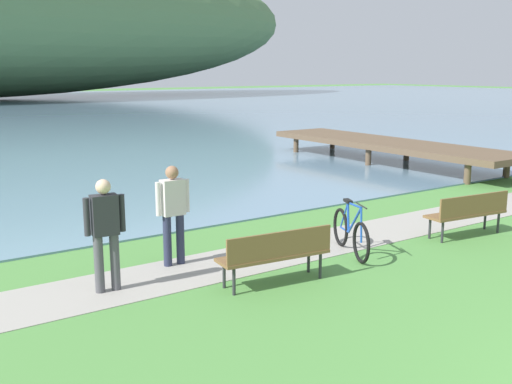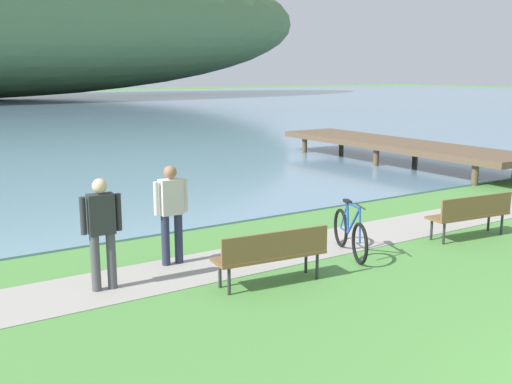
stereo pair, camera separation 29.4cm
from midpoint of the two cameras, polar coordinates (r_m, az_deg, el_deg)
shoreline_path at (r=11.19m, az=4.72°, el=-5.39°), size 60.00×1.50×0.01m
park_bench_near_camera at (r=9.21m, az=2.46°, el=-5.75°), size 1.84×0.67×0.88m
park_bench_further_along at (r=12.51m, az=20.43°, el=-1.83°), size 1.84×0.69×0.88m
bicycle_leaning_near_bench at (r=10.86m, az=9.69°, el=-3.89°), size 0.75×1.65×1.01m
person_at_shoreline at (r=10.12m, az=-7.24°, el=-1.58°), size 0.61×0.23×1.71m
person_on_the_grass at (r=9.11m, az=-13.57°, el=-3.28°), size 0.61×0.25×1.71m
pier_dock at (r=21.57m, az=13.61°, el=4.38°), size 2.40×10.00×0.80m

